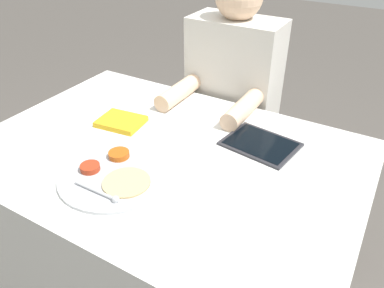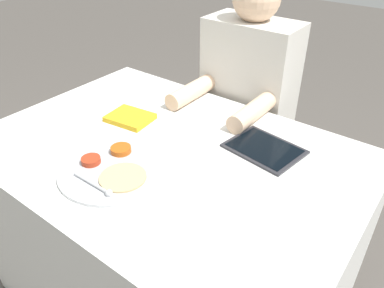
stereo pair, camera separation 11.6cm
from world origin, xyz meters
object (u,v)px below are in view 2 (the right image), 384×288
(thali_tray, at_px, (114,169))
(person_diner, at_px, (244,126))
(red_notebook, at_px, (130,118))
(tablet_device, at_px, (264,149))

(thali_tray, height_order, person_diner, person_diner)
(red_notebook, bearing_deg, thali_tray, -54.01)
(thali_tray, bearing_deg, red_notebook, 125.99)
(tablet_device, distance_m, person_diner, 0.49)
(red_notebook, bearing_deg, person_diner, 65.87)
(thali_tray, height_order, red_notebook, thali_tray)
(tablet_device, bearing_deg, person_diner, 126.97)
(thali_tray, distance_m, person_diner, 0.77)
(person_diner, bearing_deg, red_notebook, -114.13)
(thali_tray, bearing_deg, person_diner, 87.22)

